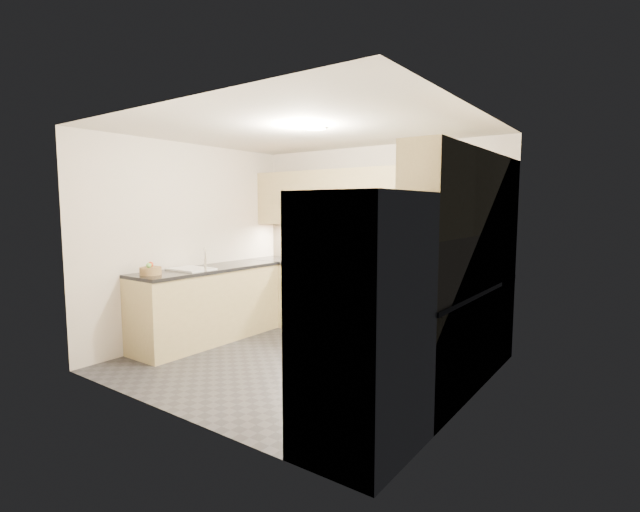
% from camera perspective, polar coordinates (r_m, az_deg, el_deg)
% --- Properties ---
extents(floor, '(3.60, 3.20, 0.00)m').
position_cam_1_polar(floor, '(5.18, -2.33, -13.08)').
color(floor, '#232227').
rests_on(floor, ground).
extents(ceiling, '(3.60, 3.20, 0.02)m').
position_cam_1_polar(ceiling, '(4.97, -2.45, 15.33)').
color(ceiling, beige).
rests_on(ceiling, wall_back).
extents(wall_back, '(3.60, 0.02, 2.50)m').
position_cam_1_polar(wall_back, '(6.25, 6.73, 1.88)').
color(wall_back, beige).
rests_on(wall_back, floor).
extents(wall_front, '(3.60, 0.02, 2.50)m').
position_cam_1_polar(wall_front, '(3.80, -17.49, -0.99)').
color(wall_front, beige).
rests_on(wall_front, floor).
extents(wall_left, '(0.02, 3.20, 2.50)m').
position_cam_1_polar(wall_left, '(6.19, -15.59, 1.67)').
color(wall_left, beige).
rests_on(wall_left, floor).
extents(wall_right, '(0.02, 3.20, 2.50)m').
position_cam_1_polar(wall_right, '(4.06, 17.97, -0.57)').
color(wall_right, beige).
rests_on(wall_right, floor).
extents(base_cab_back_left, '(1.42, 0.60, 0.90)m').
position_cam_1_polar(base_cab_back_left, '(6.71, -2.80, -4.69)').
color(base_cab_back_left, tan).
rests_on(base_cab_back_left, floor).
extents(base_cab_back_right, '(1.42, 0.60, 0.90)m').
position_cam_1_polar(base_cab_back_right, '(5.64, 14.90, -6.95)').
color(base_cab_back_right, tan).
rests_on(base_cab_back_right, floor).
extents(base_cab_right, '(0.60, 1.70, 0.90)m').
position_cam_1_polar(base_cab_right, '(4.46, 14.51, -10.40)').
color(base_cab_right, tan).
rests_on(base_cab_right, floor).
extents(base_cab_peninsula, '(0.60, 2.00, 0.90)m').
position_cam_1_polar(base_cab_peninsula, '(6.07, -13.60, -5.99)').
color(base_cab_peninsula, tan).
rests_on(base_cab_peninsula, floor).
extents(countertop_back_left, '(1.42, 0.63, 0.04)m').
position_cam_1_polar(countertop_back_left, '(6.64, -2.82, -0.70)').
color(countertop_back_left, black).
rests_on(countertop_back_left, base_cab_back_left).
extents(countertop_back_right, '(1.42, 0.63, 0.04)m').
position_cam_1_polar(countertop_back_right, '(5.56, 15.03, -2.22)').
color(countertop_back_right, black).
rests_on(countertop_back_right, base_cab_back_right).
extents(countertop_right, '(0.63, 1.70, 0.04)m').
position_cam_1_polar(countertop_right, '(4.35, 14.67, -4.45)').
color(countertop_right, black).
rests_on(countertop_right, base_cab_right).
extents(countertop_peninsula, '(0.63, 2.00, 0.04)m').
position_cam_1_polar(countertop_peninsula, '(6.00, -13.71, -1.59)').
color(countertop_peninsula, black).
rests_on(countertop_peninsula, base_cab_peninsula).
extents(upper_cab_back, '(3.60, 0.35, 0.75)m').
position_cam_1_polar(upper_cab_back, '(6.08, 5.99, 7.20)').
color(upper_cab_back, tan).
rests_on(upper_cab_back, wall_back).
extents(upper_cab_right, '(0.35, 1.95, 0.75)m').
position_cam_1_polar(upper_cab_right, '(4.36, 17.13, 7.45)').
color(upper_cab_right, tan).
rests_on(upper_cab_right, wall_right).
extents(backsplash_back, '(3.60, 0.01, 0.51)m').
position_cam_1_polar(backsplash_back, '(6.25, 6.70, 1.38)').
color(backsplash_back, '#C3B08D').
rests_on(backsplash_back, wall_back).
extents(backsplash_right, '(0.01, 2.30, 0.51)m').
position_cam_1_polar(backsplash_right, '(4.50, 19.65, -0.72)').
color(backsplash_right, '#C3B08D').
rests_on(backsplash_right, wall_right).
extents(gas_range, '(0.76, 0.65, 0.91)m').
position_cam_1_polar(gas_range, '(6.08, 5.14, -5.78)').
color(gas_range, '#ADB0B5').
rests_on(gas_range, floor).
extents(range_cooktop, '(0.76, 0.65, 0.03)m').
position_cam_1_polar(range_cooktop, '(6.00, 5.18, -1.48)').
color(range_cooktop, black).
rests_on(range_cooktop, gas_range).
extents(oven_door_glass, '(0.62, 0.02, 0.45)m').
position_cam_1_polar(oven_door_glass, '(5.81, 3.46, -6.38)').
color(oven_door_glass, black).
rests_on(oven_door_glass, gas_range).
extents(oven_handle, '(0.60, 0.02, 0.02)m').
position_cam_1_polar(oven_handle, '(5.74, 3.37, -3.79)').
color(oven_handle, '#B2B5BA').
rests_on(oven_handle, gas_range).
extents(microwave, '(0.76, 0.40, 0.40)m').
position_cam_1_polar(microwave, '(6.06, 5.86, 6.02)').
color(microwave, '#ACAEB5').
rests_on(microwave, upper_cab_back).
extents(microwave_door, '(0.60, 0.01, 0.28)m').
position_cam_1_polar(microwave_door, '(5.88, 4.85, 6.03)').
color(microwave_door, black).
rests_on(microwave_door, microwave).
extents(refrigerator, '(0.70, 0.90, 1.80)m').
position_cam_1_polar(refrigerator, '(3.23, 5.33, -8.28)').
color(refrigerator, '#9A9CA2').
rests_on(refrigerator, floor).
extents(fridge_handle_left, '(0.02, 0.02, 1.20)m').
position_cam_1_polar(fridge_handle_left, '(3.27, -1.91, -7.15)').
color(fridge_handle_left, '#B2B5BA').
rests_on(fridge_handle_left, refrigerator).
extents(fridge_handle_right, '(0.02, 0.02, 1.20)m').
position_cam_1_polar(fridge_handle_right, '(3.56, 1.66, -6.08)').
color(fridge_handle_right, '#B2B5BA').
rests_on(fridge_handle_right, refrigerator).
extents(sink_basin, '(0.52, 0.38, 0.16)m').
position_cam_1_polar(sink_basin, '(5.84, -15.57, -2.23)').
color(sink_basin, white).
rests_on(sink_basin, base_cab_peninsula).
extents(faucet, '(0.03, 0.03, 0.28)m').
position_cam_1_polar(faucet, '(5.62, -13.97, -0.45)').
color(faucet, silver).
rests_on(faucet, countertop_peninsula).
extents(utensil_bowl, '(0.28, 0.28, 0.14)m').
position_cam_1_polar(utensil_bowl, '(5.43, 16.10, -1.49)').
color(utensil_bowl, '#5FB34D').
rests_on(utensil_bowl, countertop_back_right).
extents(cutting_board, '(0.46, 0.35, 0.01)m').
position_cam_1_polar(cutting_board, '(6.57, -2.52, -0.54)').
color(cutting_board, '#D75E14').
rests_on(cutting_board, countertop_back_left).
extents(fruit_basket, '(0.29, 0.29, 0.09)m').
position_cam_1_polar(fruit_basket, '(5.55, -20.13, -1.74)').
color(fruit_basket, '#9A7748').
rests_on(fruit_basket, countertop_peninsula).
extents(fruit_apple, '(0.06, 0.06, 0.06)m').
position_cam_1_polar(fruit_apple, '(5.55, -20.14, -0.99)').
color(fruit_apple, '#BD3815').
rests_on(fruit_apple, fruit_basket).
extents(fruit_pear, '(0.06, 0.06, 0.06)m').
position_cam_1_polar(fruit_pear, '(5.47, -20.34, -1.09)').
color(fruit_pear, '#67A747').
rests_on(fruit_pear, fruit_basket).
extents(dish_towel_check, '(0.18, 0.08, 0.36)m').
position_cam_1_polar(dish_towel_check, '(5.79, 2.73, -5.41)').
color(dish_towel_check, silver).
rests_on(dish_towel_check, oven_handle).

